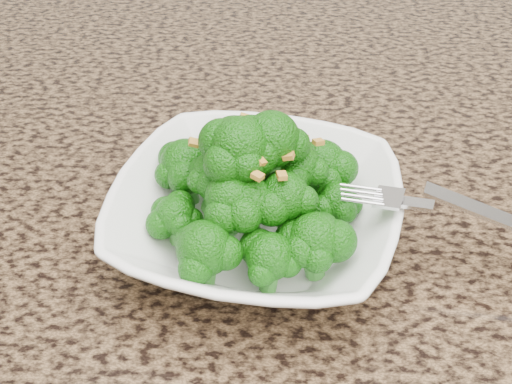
# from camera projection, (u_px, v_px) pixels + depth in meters

# --- Properties ---
(granite_counter) EXTENTS (1.64, 1.04, 0.03)m
(granite_counter) POSITION_uv_depth(u_px,v_px,m) (375.00, 219.00, 0.55)
(granite_counter) COLOR brown
(granite_counter) RESTS_ON cabinet
(bowl) EXTENTS (0.25, 0.25, 0.05)m
(bowl) POSITION_uv_depth(u_px,v_px,m) (256.00, 216.00, 0.49)
(bowl) COLOR white
(bowl) RESTS_ON granite_counter
(broccoli_pile) EXTENTS (0.19, 0.19, 0.07)m
(broccoli_pile) POSITION_uv_depth(u_px,v_px,m) (256.00, 148.00, 0.45)
(broccoli_pile) COLOR #14620B
(broccoli_pile) RESTS_ON bowl
(garlic_topping) EXTENTS (0.11, 0.11, 0.01)m
(garlic_topping) POSITION_uv_depth(u_px,v_px,m) (256.00, 100.00, 0.43)
(garlic_topping) COLOR gold
(garlic_topping) RESTS_ON broccoli_pile
(fork) EXTENTS (0.19, 0.09, 0.01)m
(fork) POSITION_uv_depth(u_px,v_px,m) (423.00, 204.00, 0.45)
(fork) COLOR silver
(fork) RESTS_ON bowl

